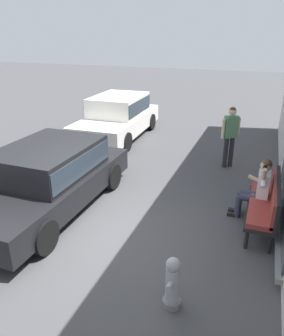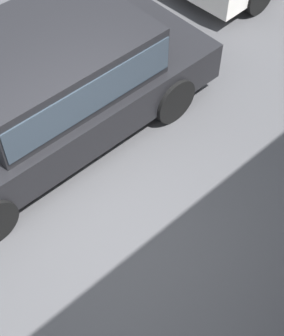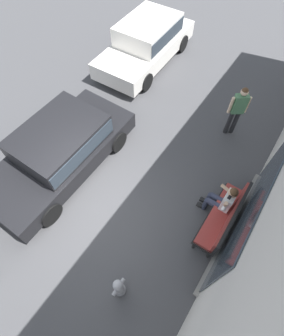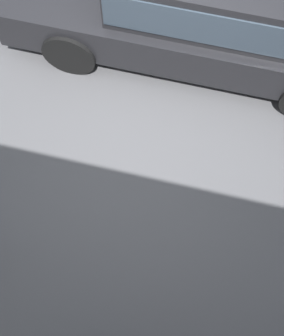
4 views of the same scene
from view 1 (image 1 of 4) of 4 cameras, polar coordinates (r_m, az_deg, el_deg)
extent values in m
plane|color=#424244|center=(6.53, -6.54, -10.90)|extent=(60.00, 60.00, 0.00)
cube|color=gray|center=(6.99, 22.70, -8.57)|extent=(3.60, 0.12, 0.10)
cylinder|color=black|center=(6.24, 21.36, -12.22)|extent=(0.07, 0.07, 0.37)
cylinder|color=black|center=(7.73, 21.56, -5.24)|extent=(0.07, 0.07, 0.37)
cylinder|color=black|center=(6.23, 17.73, -11.74)|extent=(0.07, 0.07, 0.37)
cylinder|color=black|center=(7.72, 18.69, -4.85)|extent=(0.07, 0.07, 0.37)
cube|color=black|center=(6.86, 20.11, -6.58)|extent=(1.87, 0.55, 0.06)
cube|color=maroon|center=(6.82, 20.20, -5.99)|extent=(1.81, 0.49, 0.10)
cube|color=black|center=(6.73, 22.44, -4.57)|extent=(1.87, 0.07, 0.55)
cube|color=maroon|center=(6.73, 21.93, -4.51)|extent=(1.81, 0.06, 0.47)
cylinder|color=#2D3347|center=(7.00, 18.30, -4.98)|extent=(0.15, 0.42, 0.15)
cylinder|color=#2D3347|center=(7.11, 16.38, -6.48)|extent=(0.12, 0.12, 0.48)
cube|color=black|center=(7.22, 15.56, -7.83)|extent=(0.10, 0.24, 0.07)
cylinder|color=#2D3347|center=(7.16, 18.40, -4.35)|extent=(0.15, 0.42, 0.15)
cylinder|color=#2D3347|center=(7.27, 16.51, -5.82)|extent=(0.12, 0.12, 0.48)
cube|color=black|center=(7.37, 15.72, -7.15)|extent=(0.10, 0.24, 0.07)
cube|color=#2D3347|center=(7.08, 20.04, -4.89)|extent=(0.34, 0.24, 0.14)
cube|color=silver|center=(6.96, 20.34, -2.85)|extent=(0.38, 0.22, 0.56)
sphere|color=tan|center=(6.80, 20.82, 0.35)|extent=(0.22, 0.22, 0.22)
sphere|color=#4C331E|center=(6.79, 20.94, 0.61)|extent=(0.20, 0.20, 0.20)
cylinder|color=silver|center=(7.14, 20.37, -1.24)|extent=(0.20, 0.10, 0.28)
cylinder|color=tan|center=(7.23, 18.99, -1.79)|extent=(0.08, 0.27, 0.17)
cylinder|color=silver|center=(6.67, 20.48, -2.29)|extent=(0.25, 0.10, 0.22)
cylinder|color=tan|center=(6.53, 20.52, -0.99)|extent=(0.16, 0.08, 0.25)
cube|color=black|center=(6.67, 20.61, -0.13)|extent=(0.02, 0.07, 0.15)
cube|color=white|center=(12.03, -4.32, 7.83)|extent=(4.38, 1.97, 0.58)
cube|color=white|center=(12.04, -4.09, 10.92)|extent=(2.30, 1.68, 0.67)
cube|color=#28333D|center=(12.04, -4.09, 10.92)|extent=(2.25, 1.72, 0.47)
cylinder|color=black|center=(10.58, -2.74, 4.56)|extent=(0.63, 0.20, 0.63)
cylinder|color=black|center=(11.31, -11.06, 5.38)|extent=(0.63, 0.20, 0.63)
cylinder|color=black|center=(13.00, 1.62, 8.04)|extent=(0.63, 0.20, 0.63)
cylinder|color=black|center=(13.61, -5.51, 8.61)|extent=(0.63, 0.20, 0.63)
cube|color=black|center=(7.36, -16.22, -3.19)|extent=(4.40, 1.90, 0.53)
cube|color=black|center=(7.26, -15.90, 1.45)|extent=(2.29, 1.67, 0.62)
cube|color=#28333D|center=(7.26, -15.90, 1.45)|extent=(2.24, 1.71, 0.44)
cylinder|color=black|center=(6.02, -16.61, -11.47)|extent=(0.63, 0.18, 0.63)
cylinder|color=black|center=(8.04, -5.12, -1.52)|extent=(0.63, 0.18, 0.63)
cylinder|color=black|center=(8.93, -15.71, 0.23)|extent=(0.63, 0.18, 0.63)
cylinder|color=#232326|center=(9.64, 15.26, 2.74)|extent=(0.13, 0.13, 0.88)
cylinder|color=#232326|center=(9.55, 14.33, 2.65)|extent=(0.13, 0.13, 0.88)
cube|color=#4C7F56|center=(9.38, 15.24, 6.95)|extent=(0.38, 0.41, 0.60)
cylinder|color=beige|center=(9.51, 16.42, 6.78)|extent=(0.09, 0.09, 0.54)
cylinder|color=beige|center=(9.28, 13.99, 6.64)|extent=(0.09, 0.09, 0.54)
sphere|color=beige|center=(9.28, 15.51, 9.47)|extent=(0.21, 0.21, 0.21)
sphere|color=#4C331E|center=(9.27, 15.53, 9.65)|extent=(0.19, 0.19, 0.19)
cylinder|color=slate|center=(5.03, 5.16, -22.25)|extent=(0.26, 0.26, 0.10)
cylinder|color=#99999E|center=(4.81, 5.30, -19.51)|extent=(0.19, 0.19, 0.55)
sphere|color=#99999E|center=(4.59, 5.45, -16.41)|extent=(0.20, 0.20, 0.20)
cylinder|color=#99999E|center=(4.86, 5.81, -17.73)|extent=(0.10, 0.08, 0.08)
cylinder|color=#99999E|center=(4.65, 4.83, -19.85)|extent=(0.10, 0.08, 0.08)
camera|label=2|loc=(3.33, 26.98, 44.14)|focal=55.00mm
camera|label=3|loc=(4.10, 34.45, 62.19)|focal=28.00mm
camera|label=4|loc=(5.70, 25.28, 37.13)|focal=55.00mm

